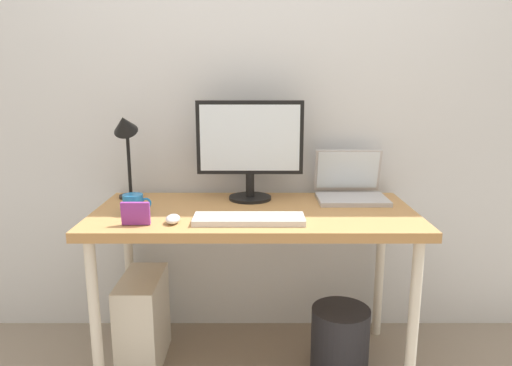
{
  "coord_description": "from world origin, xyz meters",
  "views": [
    {
      "loc": [
        0.01,
        -1.95,
        1.29
      ],
      "look_at": [
        0.0,
        0.0,
        0.86
      ],
      "focal_mm": 32.6,
      "sensor_mm": 36.0,
      "label": 1
    }
  ],
  "objects_px": {
    "photo_frame": "(137,213)",
    "wastebasket": "(341,340)",
    "laptop": "(352,187)",
    "coffee_mug": "(135,204)",
    "mouse": "(175,219)",
    "keyboard": "(251,219)",
    "computer_tower": "(145,320)",
    "desk": "(256,225)",
    "monitor": "(252,145)",
    "desk_lamp": "(127,137)"
  },
  "relations": [
    {
      "from": "mouse",
      "to": "keyboard",
      "type": "bearing_deg",
      "value": 2.56
    },
    {
      "from": "keyboard",
      "to": "coffee_mug",
      "type": "height_order",
      "value": "coffee_mug"
    },
    {
      "from": "laptop",
      "to": "photo_frame",
      "type": "distance_m",
      "value": 1.01
    },
    {
      "from": "monitor",
      "to": "wastebasket",
      "type": "bearing_deg",
      "value": -30.98
    },
    {
      "from": "photo_frame",
      "to": "mouse",
      "type": "bearing_deg",
      "value": 11.86
    },
    {
      "from": "desk",
      "to": "coffee_mug",
      "type": "bearing_deg",
      "value": -173.81
    },
    {
      "from": "mouse",
      "to": "coffee_mug",
      "type": "height_order",
      "value": "coffee_mug"
    },
    {
      "from": "desk",
      "to": "wastebasket",
      "type": "bearing_deg",
      "value": -8.5
    },
    {
      "from": "desk",
      "to": "monitor",
      "type": "bearing_deg",
      "value": 96.49
    },
    {
      "from": "monitor",
      "to": "desk_lamp",
      "type": "bearing_deg",
      "value": 179.95
    },
    {
      "from": "desk_lamp",
      "to": "keyboard",
      "type": "xyz_separation_m",
      "value": [
        0.57,
        -0.37,
        -0.28
      ]
    },
    {
      "from": "laptop",
      "to": "computer_tower",
      "type": "height_order",
      "value": "laptop"
    },
    {
      "from": "desk_lamp",
      "to": "wastebasket",
      "type": "distance_m",
      "value": 1.34
    },
    {
      "from": "monitor",
      "to": "keyboard",
      "type": "height_order",
      "value": "monitor"
    },
    {
      "from": "photo_frame",
      "to": "wastebasket",
      "type": "height_order",
      "value": "photo_frame"
    },
    {
      "from": "photo_frame",
      "to": "computer_tower",
      "type": "height_order",
      "value": "photo_frame"
    },
    {
      "from": "desk_lamp",
      "to": "photo_frame",
      "type": "bearing_deg",
      "value": -71.56
    },
    {
      "from": "keyboard",
      "to": "coffee_mug",
      "type": "distance_m",
      "value": 0.5
    },
    {
      "from": "desk_lamp",
      "to": "photo_frame",
      "type": "xyz_separation_m",
      "value": [
        0.14,
        -0.41,
        -0.25
      ]
    },
    {
      "from": "laptop",
      "to": "wastebasket",
      "type": "distance_m",
      "value": 0.7
    },
    {
      "from": "coffee_mug",
      "to": "desk",
      "type": "bearing_deg",
      "value": 6.19
    },
    {
      "from": "laptop",
      "to": "coffee_mug",
      "type": "relative_size",
      "value": 2.65
    },
    {
      "from": "desk",
      "to": "keyboard",
      "type": "distance_m",
      "value": 0.2
    },
    {
      "from": "coffee_mug",
      "to": "computer_tower",
      "type": "distance_m",
      "value": 0.58
    },
    {
      "from": "mouse",
      "to": "computer_tower",
      "type": "height_order",
      "value": "mouse"
    },
    {
      "from": "laptop",
      "to": "keyboard",
      "type": "xyz_separation_m",
      "value": [
        -0.48,
        -0.38,
        -0.05
      ]
    },
    {
      "from": "desk_lamp",
      "to": "keyboard",
      "type": "bearing_deg",
      "value": -32.49
    },
    {
      "from": "keyboard",
      "to": "computer_tower",
      "type": "bearing_deg",
      "value": 159.1
    },
    {
      "from": "coffee_mug",
      "to": "photo_frame",
      "type": "xyz_separation_m",
      "value": [
        0.05,
        -0.17,
        0.01
      ]
    },
    {
      "from": "coffee_mug",
      "to": "computer_tower",
      "type": "height_order",
      "value": "coffee_mug"
    },
    {
      "from": "computer_tower",
      "to": "monitor",
      "type": "bearing_deg",
      "value": 19.67
    },
    {
      "from": "desk_lamp",
      "to": "wastebasket",
      "type": "bearing_deg",
      "value": -14.01
    },
    {
      "from": "monitor",
      "to": "wastebasket",
      "type": "xyz_separation_m",
      "value": [
        0.41,
        -0.24,
        -0.85
      ]
    },
    {
      "from": "wastebasket",
      "to": "photo_frame",
      "type": "bearing_deg",
      "value": -169.04
    },
    {
      "from": "mouse",
      "to": "wastebasket",
      "type": "distance_m",
      "value": 0.94
    },
    {
      "from": "computer_tower",
      "to": "mouse",
      "type": "bearing_deg",
      "value": -46.18
    },
    {
      "from": "monitor",
      "to": "mouse",
      "type": "bearing_deg",
      "value": -128.37
    },
    {
      "from": "photo_frame",
      "to": "wastebasket",
      "type": "relative_size",
      "value": 0.37
    },
    {
      "from": "laptop",
      "to": "photo_frame",
      "type": "relative_size",
      "value": 2.91
    },
    {
      "from": "laptop",
      "to": "mouse",
      "type": "xyz_separation_m",
      "value": [
        -0.78,
        -0.4,
        -0.04
      ]
    },
    {
      "from": "laptop",
      "to": "coffee_mug",
      "type": "height_order",
      "value": "laptop"
    },
    {
      "from": "keyboard",
      "to": "wastebasket",
      "type": "bearing_deg",
      "value": 16.61
    },
    {
      "from": "laptop",
      "to": "mouse",
      "type": "relative_size",
      "value": 3.56
    },
    {
      "from": "coffee_mug",
      "to": "wastebasket",
      "type": "bearing_deg",
      "value": -0.15
    },
    {
      "from": "monitor",
      "to": "computer_tower",
      "type": "xyz_separation_m",
      "value": [
        -0.49,
        -0.18,
        -0.79
      ]
    },
    {
      "from": "desk_lamp",
      "to": "computer_tower",
      "type": "relative_size",
      "value": 1.0
    },
    {
      "from": "laptop",
      "to": "photo_frame",
      "type": "xyz_separation_m",
      "value": [
        -0.91,
        -0.42,
        -0.01
      ]
    },
    {
      "from": "mouse",
      "to": "computer_tower",
      "type": "xyz_separation_m",
      "value": [
        -0.19,
        0.2,
        -0.55
      ]
    },
    {
      "from": "mouse",
      "to": "computer_tower",
      "type": "bearing_deg",
      "value": 133.82
    },
    {
      "from": "desk",
      "to": "photo_frame",
      "type": "bearing_deg",
      "value": -154.28
    }
  ]
}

